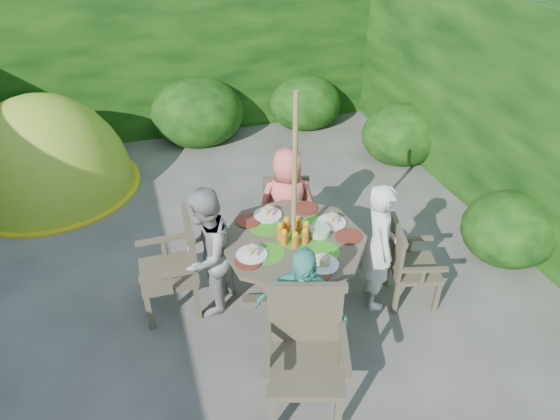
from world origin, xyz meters
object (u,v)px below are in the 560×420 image
object	(u,v)px
parasol_pole	(294,211)
dome_tent	(55,188)
garden_chair_back	(285,203)
child_back	(287,204)
patio_table	(294,249)
garden_chair_left	(176,265)
child_left	(206,253)
child_right	(379,247)
garden_chair_front	(305,351)
garden_chair_right	(407,263)
child_front	(301,314)

from	to	relation	value
parasol_pole	dome_tent	distance (m)	3.99
garden_chair_back	child_back	distance (m)	0.36
patio_table	garden_chair_left	bearing A→B (deg)	164.46
garden_chair_left	parasol_pole	bearing A→B (deg)	75.28
garden_chair_back	dome_tent	world-z (taller)	dome_tent
garden_chair_left	child_left	size ratio (longest dim) A/B	0.73
child_right	garden_chair_front	bearing A→B (deg)	141.09
child_back	garden_chair_left	bearing A→B (deg)	32.24
garden_chair_left	garden_chair_back	distance (m)	1.54
patio_table	child_right	bearing A→B (deg)	-14.62
child_back	dome_tent	bearing A→B (deg)	-29.59
garden_chair_right	child_back	xyz separation A→B (m)	(-0.87, 1.05, 0.19)
child_back	child_front	size ratio (longest dim) A/B	0.98
garden_chair_back	child_left	size ratio (longest dim) A/B	0.64
child_left	dome_tent	world-z (taller)	child_left
child_front	patio_table	bearing A→B (deg)	109.13
parasol_pole	child_left	size ratio (longest dim) A/B	1.66
child_right	child_left	bearing A→B (deg)	87.23
garden_chair_right	dome_tent	world-z (taller)	dome_tent
garden_chair_back	child_left	world-z (taller)	child_left
garden_chair_back	dome_tent	bearing A→B (deg)	-20.99
patio_table	garden_chair_right	size ratio (longest dim) A/B	1.96
garden_chair_left	child_back	bearing A→B (deg)	111.75
parasol_pole	garden_chair_left	xyz separation A→B (m)	(-1.06, 0.30, -0.59)
child_left	patio_table	bearing A→B (deg)	109.93
garden_chair_right	garden_chair_back	bearing A→B (deg)	45.73
child_right	dome_tent	distance (m)	4.55
child_left	garden_chair_front	bearing A→B (deg)	56.37
garden_chair_right	child_right	bearing A→B (deg)	90.89
patio_table	dome_tent	distance (m)	3.90
patio_table	garden_chair_front	distance (m)	1.09
patio_table	child_left	xyz separation A→B (m)	(-0.78, 0.20, -0.01)
patio_table	dome_tent	bearing A→B (deg)	128.32
patio_table	garden_chair_back	size ratio (longest dim) A/B	1.98
garden_chair_right	garden_chair_left	world-z (taller)	garden_chair_left
child_right	patio_table	bearing A→B (deg)	87.15
garden_chair_front	child_left	bearing A→B (deg)	129.92
child_right	child_back	bearing A→B (deg)	42.23
child_back	patio_table	bearing A→B (deg)	87.16
dome_tent	child_left	bearing A→B (deg)	-42.14
parasol_pole	garden_chair_right	distance (m)	1.28
patio_table	parasol_pole	size ratio (longest dim) A/B	0.76
dome_tent	child_front	bearing A→B (deg)	-41.93
garden_chair_front	child_front	world-z (taller)	child_front
garden_chair_front	child_left	world-z (taller)	child_left
child_right	dome_tent	bearing A→B (deg)	56.21
child_right	garden_chair_right	bearing A→B (deg)	-92.59
parasol_pole	child_left	xyz separation A→B (m)	(-0.77, 0.20, -0.44)
garden_chair_right	dome_tent	size ratio (longest dim) A/B	0.32
garden_chair_left	garden_chair_back	xyz separation A→B (m)	(1.33, 0.78, -0.07)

